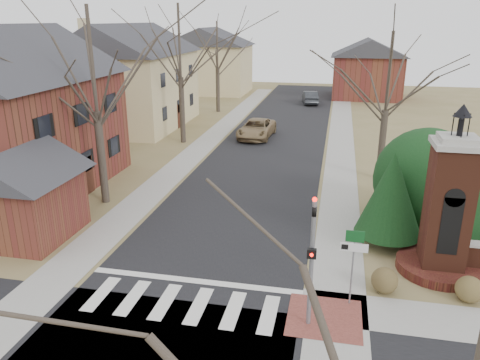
% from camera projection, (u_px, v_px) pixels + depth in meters
% --- Properties ---
extents(ground, '(120.00, 120.00, 0.00)m').
position_uv_depth(ground, '(174.00, 318.00, 15.24)').
color(ground, olive).
rests_on(ground, ground).
extents(main_street, '(8.00, 70.00, 0.01)m').
position_uv_depth(main_street, '(271.00, 147.00, 35.58)').
color(main_street, black).
rests_on(main_street, ground).
extents(crosswalk_zone, '(8.00, 2.20, 0.02)m').
position_uv_depth(crosswalk_zone, '(182.00, 304.00, 15.97)').
color(crosswalk_zone, silver).
rests_on(crosswalk_zone, ground).
extents(stop_bar, '(8.00, 0.35, 0.02)m').
position_uv_depth(stop_bar, '(195.00, 281.00, 17.36)').
color(stop_bar, silver).
rests_on(stop_bar, ground).
extents(sidewalk_right_main, '(2.00, 60.00, 0.02)m').
position_uv_depth(sidewalk_right_main, '(341.00, 150.00, 34.57)').
color(sidewalk_right_main, gray).
rests_on(sidewalk_right_main, ground).
extents(sidewalk_left, '(2.00, 60.00, 0.02)m').
position_uv_depth(sidewalk_left, '(205.00, 143.00, 36.59)').
color(sidewalk_left, gray).
rests_on(sidewalk_left, ground).
extents(curb_apron, '(2.40, 2.40, 0.02)m').
position_uv_depth(curb_apron, '(324.00, 318.00, 15.22)').
color(curb_apron, brown).
rests_on(curb_apron, ground).
extents(traffic_signal_pole, '(0.28, 0.41, 4.50)m').
position_uv_depth(traffic_signal_pole, '(312.00, 252.00, 14.08)').
color(traffic_signal_pole, slate).
rests_on(traffic_signal_pole, ground).
extents(sign_post, '(0.90, 0.07, 2.75)m').
position_uv_depth(sign_post, '(353.00, 253.00, 15.35)').
color(sign_post, slate).
rests_on(sign_post, ground).
extents(brick_gate_monument, '(3.20, 3.20, 6.47)m').
position_uv_depth(brick_gate_monument, '(446.00, 219.00, 17.40)').
color(brick_gate_monument, '#532618').
rests_on(brick_gate_monument, ground).
extents(house_brick_left, '(9.80, 11.80, 9.42)m').
position_uv_depth(house_brick_left, '(5.00, 107.00, 25.48)').
color(house_brick_left, brown).
rests_on(house_brick_left, ground).
extents(house_stucco_left, '(9.80, 12.80, 9.28)m').
position_uv_depth(house_stucco_left, '(129.00, 74.00, 41.33)').
color(house_stucco_left, beige).
rests_on(house_stucco_left, ground).
extents(garage_left, '(4.80, 4.80, 4.29)m').
position_uv_depth(garage_left, '(20.00, 189.00, 20.31)').
color(garage_left, brown).
rests_on(garage_left, ground).
extents(house_distant_left, '(10.80, 8.80, 8.53)m').
position_uv_depth(house_distant_left, '(209.00, 59.00, 60.57)').
color(house_distant_left, beige).
rests_on(house_distant_left, ground).
extents(house_distant_right, '(8.80, 8.80, 7.30)m').
position_uv_depth(house_distant_right, '(367.00, 67.00, 56.88)').
color(house_distant_right, brown).
rests_on(house_distant_right, ground).
extents(evergreen_near, '(2.80, 2.80, 4.10)m').
position_uv_depth(evergreen_near, '(391.00, 194.00, 19.56)').
color(evergreen_near, '#473D33').
rests_on(evergreen_near, ground).
extents(evergreen_mid, '(3.40, 3.40, 4.70)m').
position_uv_depth(evergreen_mid, '(470.00, 183.00, 19.93)').
color(evergreen_mid, '#473D33').
rests_on(evergreen_mid, ground).
extents(evergreen_mass, '(4.80, 4.80, 4.80)m').
position_uv_depth(evergreen_mass, '(427.00, 176.00, 21.49)').
color(evergreen_mass, black).
rests_on(evergreen_mass, ground).
extents(bare_tree_0, '(8.05, 8.05, 11.15)m').
position_uv_depth(bare_tree_0, '(91.00, 52.00, 22.40)').
color(bare_tree_0, '#473D33').
rests_on(bare_tree_0, ground).
extents(bare_tree_1, '(8.40, 8.40, 11.64)m').
position_uv_depth(bare_tree_1, '(179.00, 36.00, 34.32)').
color(bare_tree_1, '#473D33').
rests_on(bare_tree_1, ground).
extents(bare_tree_2, '(7.35, 7.35, 10.19)m').
position_uv_depth(bare_tree_2, '(217.00, 42.00, 46.77)').
color(bare_tree_2, '#473D33').
rests_on(bare_tree_2, ground).
extents(bare_tree_3, '(7.00, 7.00, 9.70)m').
position_uv_depth(bare_tree_3, '(390.00, 66.00, 26.39)').
color(bare_tree_3, '#473D33').
rests_on(bare_tree_3, ground).
extents(pickup_truck, '(2.72, 5.43, 1.48)m').
position_uv_depth(pickup_truck, '(257.00, 129.00, 38.11)').
color(pickup_truck, '#90764E').
rests_on(pickup_truck, ground).
extents(distant_car, '(2.22, 4.56, 1.44)m').
position_uv_depth(distant_car, '(310.00, 97.00, 53.38)').
color(distant_car, '#303337').
rests_on(distant_car, ground).
extents(dry_shrub_left, '(0.94, 0.94, 0.94)m').
position_uv_depth(dry_shrub_left, '(384.00, 280.00, 16.54)').
color(dry_shrub_left, brown).
rests_on(dry_shrub_left, ground).
extents(dry_shrub_right, '(0.93, 0.93, 0.93)m').
position_uv_depth(dry_shrub_right, '(469.00, 289.00, 15.99)').
color(dry_shrub_right, brown).
rests_on(dry_shrub_right, ground).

